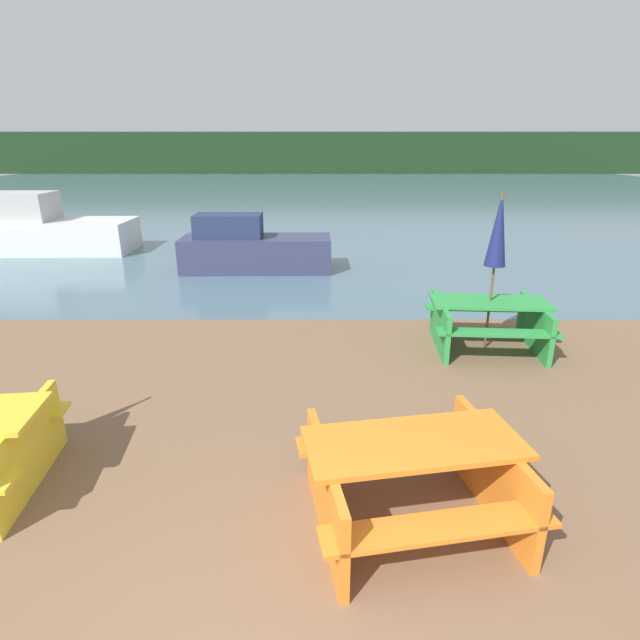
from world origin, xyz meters
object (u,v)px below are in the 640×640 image
(boat, at_px, (253,249))
(umbrella_navy, at_px, (500,231))
(boat_second, at_px, (44,230))
(picnic_table_orange, at_px, (413,473))
(picnic_table_green, at_px, (489,319))

(boat, bearing_deg, umbrella_navy, -50.75)
(boat_second, bearing_deg, picnic_table_orange, -52.47)
(umbrella_navy, relative_size, boat_second, 0.50)
(boat, bearing_deg, boat_second, 159.47)
(picnic_table_orange, bearing_deg, picnic_table_green, 64.25)
(picnic_table_green, relative_size, boat_second, 0.38)
(picnic_table_green, bearing_deg, umbrella_navy, 90.00)
(umbrella_navy, bearing_deg, boat_second, 145.31)
(picnic_table_orange, distance_m, boat, 8.76)
(picnic_table_green, xyz_separation_m, umbrella_navy, (0.00, 0.00, 1.29))
(picnic_table_green, xyz_separation_m, boat_second, (-10.17, 7.04, 0.16))
(picnic_table_orange, xyz_separation_m, boat, (-2.33, 8.45, 0.07))
(picnic_table_green, distance_m, boat, 6.33)
(picnic_table_orange, relative_size, boat, 0.53)
(picnic_table_green, xyz_separation_m, boat, (-4.07, 4.85, 0.07))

